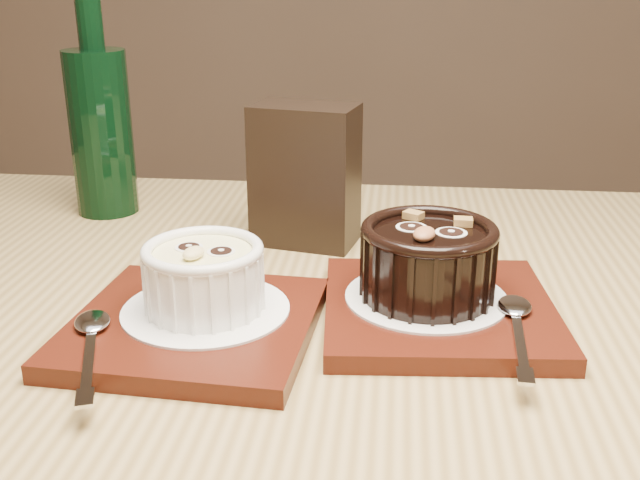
# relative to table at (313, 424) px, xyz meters

# --- Properties ---
(table) EXTENTS (1.25, 0.87, 0.75)m
(table) POSITION_rel_table_xyz_m (0.00, 0.00, 0.00)
(table) COLOR olive
(table) RESTS_ON ground
(tray_left) EXTENTS (0.20, 0.20, 0.01)m
(tray_left) POSITION_rel_table_xyz_m (-0.09, -0.02, 0.10)
(tray_left) COLOR #46160B
(tray_left) RESTS_ON table
(doily_left) EXTENTS (0.13, 0.13, 0.00)m
(doily_left) POSITION_rel_table_xyz_m (-0.08, -0.01, 0.11)
(doily_left) COLOR white
(doily_left) RESTS_ON tray_left
(ramekin_white) EXTENTS (0.09, 0.09, 0.06)m
(ramekin_white) POSITION_rel_table_xyz_m (-0.08, -0.01, 0.14)
(ramekin_white) COLOR white
(ramekin_white) RESTS_ON doily_left
(spoon_left) EXTENTS (0.06, 0.14, 0.01)m
(spoon_left) POSITION_rel_table_xyz_m (-0.15, -0.07, 0.11)
(spoon_left) COLOR silver
(spoon_left) RESTS_ON tray_left
(tray_right) EXTENTS (0.18, 0.18, 0.01)m
(tray_right) POSITION_rel_table_xyz_m (0.10, 0.02, 0.10)
(tray_right) COLOR #46160B
(tray_right) RESTS_ON table
(doily_right) EXTENTS (0.13, 0.13, 0.00)m
(doily_right) POSITION_rel_table_xyz_m (0.09, 0.02, 0.11)
(doily_right) COLOR white
(doily_right) RESTS_ON tray_right
(ramekin_dark) EXTENTS (0.11, 0.11, 0.06)m
(ramekin_dark) POSITION_rel_table_xyz_m (0.09, 0.02, 0.14)
(ramekin_dark) COLOR black
(ramekin_dark) RESTS_ON doily_right
(spoon_right) EXTENTS (0.04, 0.14, 0.01)m
(spoon_right) POSITION_rel_table_xyz_m (0.15, -0.03, 0.11)
(spoon_right) COLOR silver
(spoon_right) RESTS_ON tray_right
(condiment_stand) EXTENTS (0.11, 0.08, 0.14)m
(condiment_stand) POSITION_rel_table_xyz_m (-0.02, 0.19, 0.16)
(condiment_stand) COLOR black
(condiment_stand) RESTS_ON table
(green_bottle) EXTENTS (0.07, 0.07, 0.25)m
(green_bottle) POSITION_rel_table_xyz_m (-0.25, 0.28, 0.19)
(green_bottle) COLOR black
(green_bottle) RESTS_ON table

